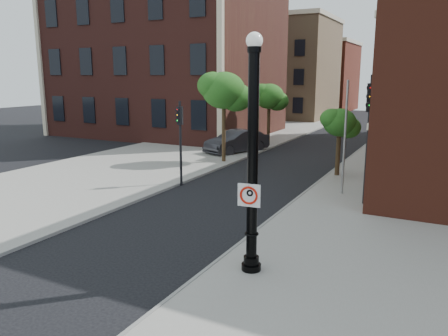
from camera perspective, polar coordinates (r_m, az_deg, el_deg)
The scene contains 16 objects.
ground at distance 14.30m, azimuth -7.46°, elevation -10.18°, with size 120.00×120.00×0.00m, color black.
sidewalk_right at distance 21.55m, azimuth 22.09°, elevation -3.18°, with size 8.00×60.00×0.12m, color gray.
sidewalk_left at distance 33.70m, azimuth -2.66°, elevation 2.92°, with size 10.00×50.00×0.12m, color gray.
curb_edge at distance 22.20m, azimuth 11.92°, elevation -2.08°, with size 0.10×60.00×0.14m, color gray.
victorian_building at distance 42.20m, azimuth -7.15°, elevation 16.49°, with size 18.60×14.60×17.95m.
bg_building_tan_a at distance 58.24m, azimuth 7.79°, elevation 12.51°, with size 12.00×12.00×12.00m, color #957451.
bg_building_red at distance 71.57m, azimuth 11.62°, elevation 11.46°, with size 12.00×12.00×10.00m, color maroon.
lamppost at distance 11.48m, azimuth 3.75°, elevation -0.11°, with size 0.54×0.54×6.43m.
no_parking_sign at distance 11.51m, azimuth 3.29°, elevation -3.56°, with size 0.62×0.12×0.62m.
parked_car at distance 30.80m, azimuth 1.70°, elevation 3.48°, with size 1.72×4.94×1.63m, color #2B2B30.
traffic_signal_left at distance 21.37m, azimuth -5.76°, elevation 5.05°, with size 0.33×0.37×4.17m.
traffic_signal_right at distance 18.59m, azimuth 18.49°, elevation 6.05°, with size 0.41×0.47×5.41m.
utility_pole at distance 20.11m, azimuth 15.50°, elevation 3.62°, with size 0.10×0.10×5.19m, color #999999.
street_tree_a at distance 26.85m, azimuth 0.08°, elevation 9.97°, with size 3.11×2.81×5.60m.
street_tree_b at distance 33.69m, azimuth 5.99°, elevation 9.20°, with size 2.65×2.40×4.78m.
street_tree_c at distance 23.87m, azimuth 14.93°, elevation 5.63°, with size 2.05×1.85×3.69m.
Camera 1 is at (7.65, -10.82, 5.37)m, focal length 35.00 mm.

